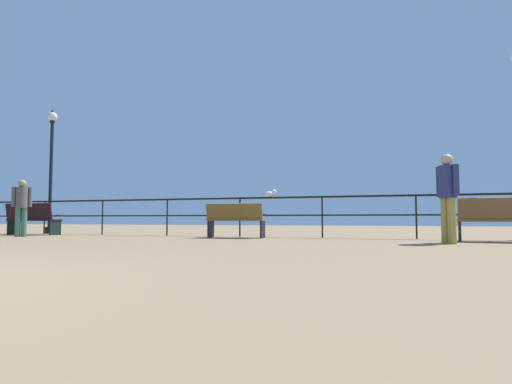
% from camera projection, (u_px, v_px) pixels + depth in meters
% --- Properties ---
extents(pier_railing, '(18.24, 0.05, 1.08)m').
position_uv_depth(pier_railing, '(240.00, 207.00, 11.77)').
color(pier_railing, black).
rests_on(pier_railing, ground_plane).
extents(bench_far_left, '(1.71, 0.70, 0.96)m').
position_uv_depth(bench_far_left, '(32.00, 218.00, 13.01)').
color(bench_far_left, black).
rests_on(bench_far_left, ground_plane).
extents(bench_near_left, '(1.50, 0.65, 0.87)m').
position_uv_depth(bench_near_left, '(235.00, 218.00, 10.90)').
color(bench_near_left, brown).
rests_on(bench_near_left, ground_plane).
extents(bench_near_right, '(1.58, 0.69, 0.93)m').
position_uv_depth(bench_near_right, '(498.00, 217.00, 8.98)').
color(bench_near_right, brown).
rests_on(bench_near_right, ground_plane).
extents(lamppost_left, '(0.31, 0.31, 4.17)m').
position_uv_depth(lamppost_left, '(51.00, 162.00, 14.27)').
color(lamppost_left, black).
rests_on(lamppost_left, ground_plane).
extents(person_by_bench, '(0.37, 0.39, 1.55)m').
position_uv_depth(person_by_bench, '(22.00, 204.00, 11.62)').
color(person_by_bench, '#376C52').
rests_on(person_by_bench, ground_plane).
extents(person_at_railing, '(0.39, 0.47, 1.75)m').
position_uv_depth(person_at_railing, '(448.00, 192.00, 8.34)').
color(person_at_railing, '#A8903C').
rests_on(person_at_railing, ground_plane).
extents(seagull_on_rail, '(0.40, 0.27, 0.20)m').
position_uv_depth(seagull_on_rail, '(270.00, 193.00, 11.52)').
color(seagull_on_rail, white).
rests_on(seagull_on_rail, pier_railing).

